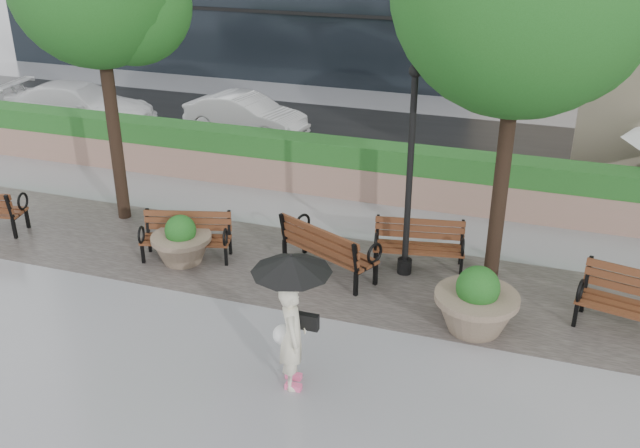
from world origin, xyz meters
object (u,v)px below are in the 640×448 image
(bench_4, at_px, (639,319))
(car_right, at_px, (246,115))
(bench_1, at_px, (187,246))
(car_left, at_px, (81,106))
(planter_left, at_px, (182,244))
(pedestrian, at_px, (292,308))
(bench_3, at_px, (418,254))
(bench_2, at_px, (328,259))
(planter_right, at_px, (476,306))
(lamppost, at_px, (409,187))

(bench_4, relative_size, car_right, 0.56)
(bench_1, distance_m, car_left, 10.12)
(planter_left, relative_size, pedestrian, 0.56)
(planter_left, distance_m, car_left, 10.20)
(bench_1, height_order, bench_3, bench_1)
(bench_1, xyz_separation_m, bench_4, (8.49, -0.05, 0.04))
(bench_2, height_order, bench_4, bench_2)
(car_right, bearing_deg, planter_left, -156.12)
(planter_right, xyz_separation_m, car_right, (-8.09, 8.63, 0.16))
(bench_3, relative_size, bench_4, 0.87)
(bench_2, height_order, planter_right, planter_right)
(bench_3, height_order, car_left, car_left)
(bench_1, bearing_deg, car_right, 90.37)
(planter_left, relative_size, planter_right, 0.85)
(bench_1, distance_m, bench_2, 2.93)
(bench_2, xyz_separation_m, lamppost, (1.41, 0.49, 1.49))
(car_right, bearing_deg, planter_right, -128.20)
(planter_right, relative_size, lamppost, 0.35)
(bench_2, bearing_deg, planter_left, 34.44)
(bench_2, height_order, bench_3, bench_2)
(car_right, bearing_deg, bench_4, -117.87)
(bench_4, bearing_deg, lamppost, -179.06)
(planter_left, distance_m, lamppost, 4.67)
(lamppost, xyz_separation_m, car_right, (-6.53, 7.06, -1.18))
(bench_3, bearing_deg, bench_1, -176.04)
(bench_3, relative_size, lamppost, 0.45)
(bench_4, bearing_deg, planter_left, -166.70)
(bench_3, distance_m, lamppost, 1.58)
(bench_1, bearing_deg, bench_2, -9.03)
(planter_left, xyz_separation_m, car_right, (-2.19, 8.02, 0.23))
(bench_1, bearing_deg, pedestrian, -57.13)
(bench_4, bearing_deg, pedestrian, -136.03)
(bench_2, bearing_deg, pedestrian, 124.62)
(bench_2, relative_size, car_right, 0.56)
(bench_3, bearing_deg, bench_4, -27.01)
(bench_1, xyz_separation_m, car_left, (-7.40, 6.90, 0.42))
(bench_4, relative_size, lamppost, 0.52)
(bench_4, height_order, car_right, car_right)
(bench_4, relative_size, car_left, 0.44)
(bench_1, relative_size, bench_4, 0.89)
(bench_4, distance_m, car_right, 13.32)
(bench_2, xyz_separation_m, car_left, (-10.31, 6.57, 0.38))
(bench_4, relative_size, planter_left, 1.76)
(planter_right, bearing_deg, lamppost, 134.91)
(pedestrian, bearing_deg, lamppost, -31.90)
(bench_2, relative_size, planter_left, 1.77)
(bench_2, height_order, pedestrian, pedestrian)
(planter_left, height_order, lamppost, lamppost)
(bench_4, relative_size, planter_right, 1.50)
(bench_4, height_order, pedestrian, pedestrian)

